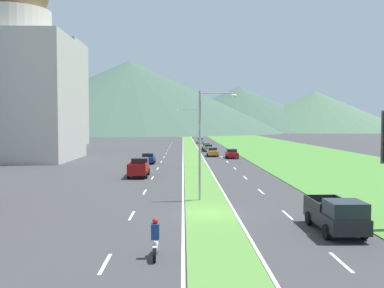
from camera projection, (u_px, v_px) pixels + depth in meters
name	position (u px, v px, depth m)	size (l,w,h in m)	color
ground_plane	(209.00, 214.00, 29.20)	(600.00, 600.00, 0.00)	#38383A
grass_median	(192.00, 152.00, 89.12)	(3.20, 240.00, 0.06)	#518438
grass_verge_right	(293.00, 152.00, 89.54)	(24.00, 240.00, 0.06)	#477F33
lane_dash_left_1	(105.00, 264.00, 18.91)	(0.16, 2.80, 0.01)	silver
lane_dash_left_2	(132.00, 216.00, 28.70)	(0.16, 2.80, 0.01)	silver
lane_dash_left_3	(145.00, 192.00, 38.48)	(0.16, 2.80, 0.01)	silver
lane_dash_left_4	(152.00, 178.00, 48.27)	(0.16, 2.80, 0.01)	silver
lane_dash_left_5	(158.00, 169.00, 58.06)	(0.16, 2.80, 0.01)	silver
lane_dash_left_6	(161.00, 162.00, 67.85)	(0.16, 2.80, 0.01)	silver
lane_dash_left_7	(164.00, 157.00, 77.63)	(0.16, 2.80, 0.01)	silver
lane_dash_left_8	(166.00, 153.00, 87.42)	(0.16, 2.80, 0.01)	silver
lane_dash_left_9	(168.00, 150.00, 97.21)	(0.16, 2.80, 0.01)	silver
lane_dash_left_10	(169.00, 148.00, 107.00)	(0.16, 2.80, 0.01)	silver
lane_dash_left_11	(170.00, 145.00, 116.78)	(0.16, 2.80, 0.01)	silver
lane_dash_left_12	(171.00, 144.00, 126.57)	(0.16, 2.80, 0.01)	silver
lane_dash_left_13	(172.00, 142.00, 136.36)	(0.16, 2.80, 0.01)	silver
lane_dash_right_1	(341.00, 262.00, 19.12)	(0.16, 2.80, 0.01)	silver
lane_dash_right_2	(287.00, 215.00, 28.91)	(0.16, 2.80, 0.01)	silver
lane_dash_right_3	(261.00, 192.00, 38.69)	(0.16, 2.80, 0.01)	silver
lane_dash_right_4	(245.00, 178.00, 48.48)	(0.16, 2.80, 0.01)	silver
lane_dash_right_5	(235.00, 168.00, 58.27)	(0.16, 2.80, 0.01)	silver
lane_dash_right_6	(227.00, 162.00, 68.06)	(0.16, 2.80, 0.01)	silver
lane_dash_right_7	(222.00, 157.00, 77.84)	(0.16, 2.80, 0.01)	silver
lane_dash_right_8	(217.00, 153.00, 87.63)	(0.16, 2.80, 0.01)	silver
lane_dash_right_9	(214.00, 150.00, 97.42)	(0.16, 2.80, 0.01)	silver
lane_dash_right_10	(211.00, 148.00, 107.21)	(0.16, 2.80, 0.01)	silver
lane_dash_right_11	(209.00, 145.00, 116.99)	(0.16, 2.80, 0.01)	silver
lane_dash_right_12	(207.00, 144.00, 126.78)	(0.16, 2.80, 0.01)	silver
lane_dash_right_13	(205.00, 142.00, 136.57)	(0.16, 2.80, 0.01)	silver
edge_line_median_left	(183.00, 153.00, 89.08)	(0.16, 240.00, 0.01)	silver
edge_line_median_right	(200.00, 153.00, 89.15)	(0.16, 240.00, 0.01)	silver
domed_building	(16.00, 79.00, 71.21)	(18.27, 18.27, 32.54)	#B7B2A8
midrise_colored	(53.00, 94.00, 118.87)	(15.87, 15.87, 27.68)	#B7B2A8
hill_far_left	(130.00, 97.00, 275.70)	(191.25, 191.25, 44.71)	#3D5647
hill_far_center	(239.00, 109.00, 317.65)	(147.89, 147.89, 31.94)	#3D5647
hill_far_right	(315.00, 111.00, 302.85)	(124.09, 124.09, 27.53)	#47664C
street_lamp_near	(204.00, 137.00, 33.99)	(2.96, 0.31, 8.49)	#99999E
street_lamp_mid	(196.00, 132.00, 59.07)	(3.32, 0.50, 8.05)	#99999E
car_0	(206.00, 146.00, 98.26)	(1.91, 4.44, 1.45)	yellow
car_1	(200.00, 141.00, 129.09)	(1.91, 4.07, 1.49)	#B2B2B7
car_2	(208.00, 148.00, 92.88)	(1.98, 4.40, 1.46)	slate
car_3	(148.00, 158.00, 65.19)	(2.00, 4.36, 1.58)	navy
car_4	(232.00, 154.00, 75.08)	(1.95, 4.57, 1.56)	maroon
car_5	(212.00, 152.00, 79.38)	(1.96, 4.43, 1.59)	#C6842D
pickup_truck_0	(337.00, 215.00, 24.09)	(2.18, 5.40, 2.00)	black
pickup_truck_1	(139.00, 168.00, 49.58)	(2.18, 5.40, 2.00)	maroon
motorcycle_rider	(155.00, 241.00, 19.73)	(0.36, 2.00, 1.80)	black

